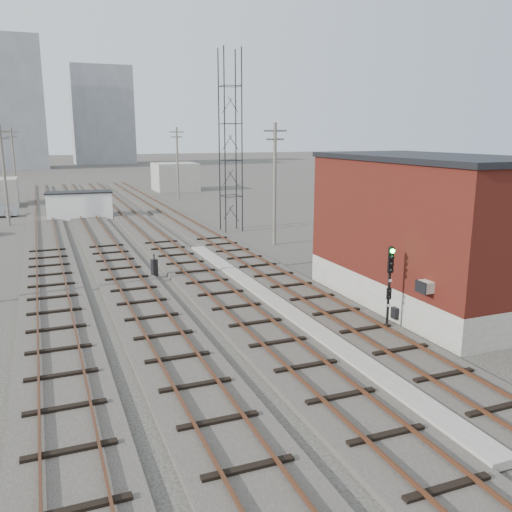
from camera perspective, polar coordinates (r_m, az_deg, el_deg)
ground at (r=69.92m, az=-13.74°, el=5.66°), size 320.00×320.00×0.00m
track_right at (r=49.95m, az=-7.39°, el=3.33°), size 3.20×90.00×0.39m
track_mid_right at (r=49.13m, az=-11.91°, el=3.00°), size 3.20×90.00×0.39m
track_mid_left at (r=48.62m, az=-16.55°, el=2.64°), size 3.20×90.00×0.39m
track_left at (r=48.45m, az=-21.26°, el=2.27°), size 3.20×90.00×0.39m
platform_curb at (r=26.21m, az=2.21°, el=-5.19°), size 0.90×28.00×0.26m
brick_building at (r=27.33m, az=17.58°, el=2.53°), size 6.54×12.20×7.22m
lattice_tower at (r=46.33m, az=-2.71°, el=11.88°), size 1.60×1.60×15.00m
utility_pole_left_b at (r=53.94m, az=-24.98°, el=7.97°), size 1.80×0.24×9.00m
utility_pole_left_c at (r=78.89m, az=-24.13°, el=9.19°), size 1.80×0.24×9.00m
utility_pole_right_a at (r=40.31m, az=1.99°, el=7.91°), size 1.80×0.24×9.00m
utility_pole_right_b at (r=68.78m, az=-8.27°, el=9.79°), size 1.80×0.24×9.00m
apartment_right at (r=159.82m, az=-15.90°, el=14.01°), size 16.00×12.00×26.00m
shed_right at (r=81.18m, az=-8.50°, el=8.24°), size 6.00×6.00×4.00m
signal_mast at (r=23.49m, az=13.89°, el=-2.74°), size 0.40×0.40×3.64m
switch_stand at (r=31.92m, az=-10.65°, el=-1.20°), size 0.39×0.39×1.32m
site_trailer at (r=56.38m, az=-18.08°, el=5.14°), size 6.45×3.09×2.66m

